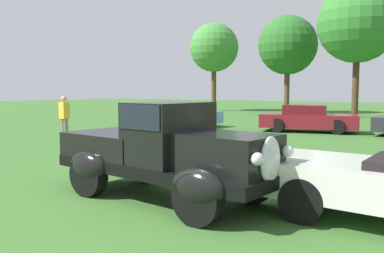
% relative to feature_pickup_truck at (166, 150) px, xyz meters
% --- Properties ---
extents(ground_plane, '(120.00, 120.00, 0.00)m').
position_rel_feature_pickup_truck_xyz_m(ground_plane, '(-0.15, 0.10, -0.86)').
color(ground_plane, '#386628').
extents(feature_pickup_truck, '(4.40, 2.10, 1.70)m').
position_rel_feature_pickup_truck_xyz_m(feature_pickup_truck, '(0.00, 0.00, 0.00)').
color(feature_pickup_truck, black).
rests_on(feature_pickup_truck, ground_plane).
extents(show_car_skyblue, '(4.08, 1.80, 1.22)m').
position_rel_feature_pickup_truck_xyz_m(show_car_skyblue, '(-8.38, 12.00, -0.27)').
color(show_car_skyblue, '#669EDB').
rests_on(show_car_skyblue, ground_plane).
extents(show_car_burgundy, '(4.52, 2.72, 1.22)m').
position_rel_feature_pickup_truck_xyz_m(show_car_burgundy, '(-1.82, 12.69, -0.27)').
color(show_car_burgundy, maroon).
rests_on(show_car_burgundy, ground_plane).
extents(spectator_between_cars, '(0.44, 0.32, 1.69)m').
position_rel_feature_pickup_truck_xyz_m(spectator_between_cars, '(-7.93, 4.09, 0.05)').
color(spectator_between_cars, '#7F7056').
rests_on(spectator_between_cars, ground_plane).
extents(treeline_far_left, '(4.41, 4.41, 7.93)m').
position_rel_feature_pickup_truck_xyz_m(treeline_far_left, '(-15.27, 26.45, 4.82)').
color(treeline_far_left, brown).
rests_on(treeline_far_left, ground_plane).
extents(treeline_mid_left, '(4.83, 4.83, 7.98)m').
position_rel_feature_pickup_truck_xyz_m(treeline_mid_left, '(-8.49, 26.99, 4.67)').
color(treeline_mid_left, brown).
rests_on(treeline_mid_left, ground_plane).
extents(treeline_center, '(5.40, 5.40, 9.13)m').
position_rel_feature_pickup_truck_xyz_m(treeline_center, '(-2.43, 24.21, 5.54)').
color(treeline_center, '#47331E').
rests_on(treeline_center, ground_plane).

